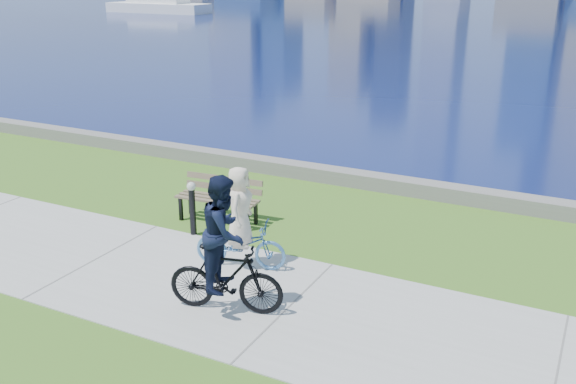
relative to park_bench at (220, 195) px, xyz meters
name	(u,v)px	position (x,y,z in m)	size (l,w,h in m)	color
ground	(289,308)	(3.01, -2.69, -0.57)	(320.00, 320.00, 0.00)	#376219
concrete_path	(289,308)	(3.01, -2.69, -0.56)	(80.00, 3.50, 0.02)	#A2A39E
seawall	(406,186)	(3.01, 3.51, -0.40)	(90.00, 0.50, 0.35)	slate
ferry_near	(158,6)	(-42.35, 52.38, 0.15)	(12.85, 3.67, 1.74)	white
park_bench	(220,195)	(0.00, 0.00, 0.00)	(1.85, 0.77, 0.93)	black
bollard_lamp	(192,205)	(-0.06, -0.91, 0.08)	(0.18, 0.18, 1.13)	black
cyclist_woman	(240,231)	(1.58, -1.77, 0.15)	(0.98, 1.76, 1.89)	#4E85BF
cyclist_man	(225,256)	(2.18, -3.21, 0.39)	(0.98, 1.91, 2.24)	black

